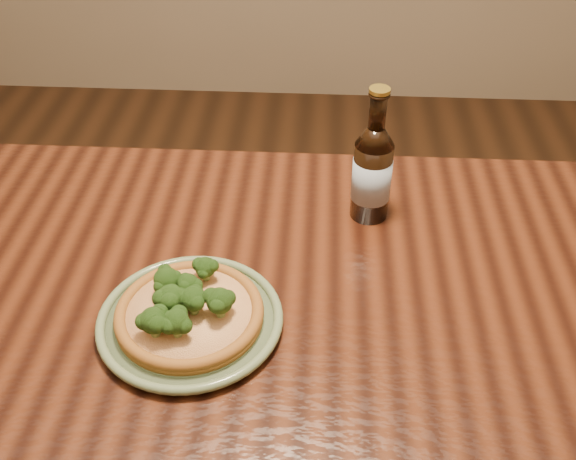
# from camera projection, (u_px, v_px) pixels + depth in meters

# --- Properties ---
(table) EXTENTS (1.60, 0.90, 0.75)m
(table) POSITION_uv_depth(u_px,v_px,m) (130.00, 354.00, 1.05)
(table) COLOR #3F1B0D
(table) RESTS_ON ground
(plate) EXTENTS (0.27, 0.27, 0.02)m
(plate) POSITION_uv_depth(u_px,v_px,m) (190.00, 320.00, 0.96)
(plate) COLOR #667953
(plate) RESTS_ON table
(pizza) EXTENTS (0.21, 0.21, 0.06)m
(pizza) POSITION_uv_depth(u_px,v_px,m) (188.00, 311.00, 0.95)
(pizza) COLOR brown
(pizza) RESTS_ON plate
(beer_bottle) EXTENTS (0.07, 0.07, 0.24)m
(beer_bottle) POSITION_uv_depth(u_px,v_px,m) (372.00, 171.00, 1.12)
(beer_bottle) COLOR black
(beer_bottle) RESTS_ON table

